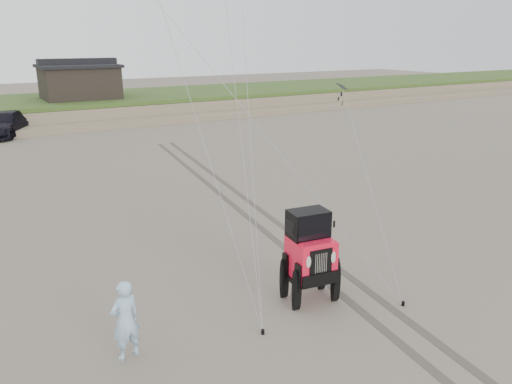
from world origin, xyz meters
TOP-DOWN VIEW (x-y plane):
  - ground at (0.00, 0.00)m, footprint 160.00×160.00m
  - dune_ridge at (0.00, 37.50)m, footprint 160.00×14.25m
  - cabin at (2.00, 37.00)m, footprint 6.40×5.40m
  - truck_c at (-4.61, 31.35)m, footprint 4.76×6.27m
  - jeep at (-0.28, 1.22)m, footprint 2.93×5.48m
  - man at (-5.14, 1.25)m, footprint 0.74×0.57m
  - stake_main at (-2.19, 0.47)m, footprint 0.08×0.08m
  - stake_aux at (1.60, -0.30)m, footprint 0.08×0.08m
  - tire_tracks at (2.00, 8.00)m, footprint 5.22×29.74m

SIDE VIEW (x-z plane):
  - ground at x=0.00m, z-range 0.00..0.00m
  - tire_tracks at x=2.00m, z-range 0.00..0.01m
  - stake_main at x=-2.19m, z-range 0.00..0.12m
  - stake_aux at x=1.60m, z-range 0.00..0.12m
  - dune_ridge at x=0.00m, z-range -0.04..1.68m
  - truck_c at x=-4.61m, z-range 0.00..1.69m
  - man at x=-5.14m, z-range 0.00..1.80m
  - jeep at x=-0.28m, z-range 0.00..1.95m
  - cabin at x=2.00m, z-range 1.56..4.91m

